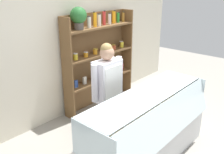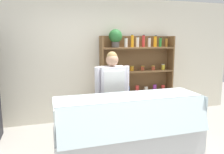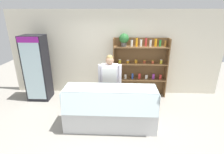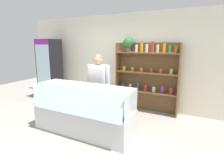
# 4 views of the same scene
# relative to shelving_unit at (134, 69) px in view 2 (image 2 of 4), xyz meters

# --- Properties ---
(back_wall) EXTENTS (6.80, 0.10, 2.70)m
(back_wall) POSITION_rel_shelving_unit_xyz_m (-0.72, 0.21, 0.20)
(back_wall) COLOR silver
(back_wall) RESTS_ON ground
(shelving_unit) EXTENTS (1.70, 0.30, 2.02)m
(shelving_unit) POSITION_rel_shelving_unit_xyz_m (0.00, 0.00, 0.00)
(shelving_unit) COLOR brown
(shelving_unit) RESTS_ON ground
(deli_display_case) EXTENTS (2.13, 0.76, 1.01)m
(deli_display_case) POSITION_rel_shelving_unit_xyz_m (-0.78, -1.76, -0.84)
(deli_display_case) COLOR silver
(deli_display_case) RESTS_ON ground
(shop_clerk) EXTENTS (0.61, 0.25, 1.61)m
(shop_clerk) POSITION_rel_shelving_unit_xyz_m (-0.83, -1.05, -0.20)
(shop_clerk) COLOR #2D2D38
(shop_clerk) RESTS_ON ground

